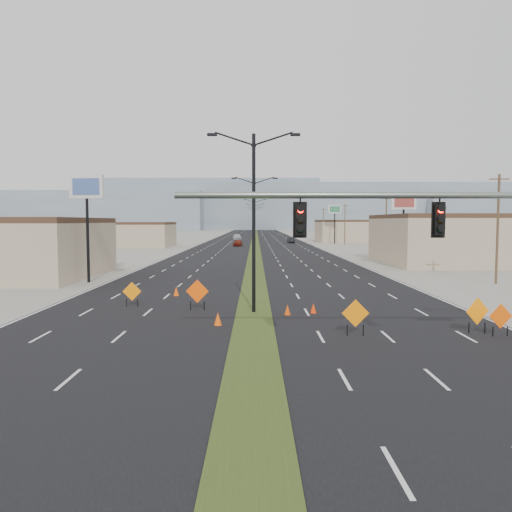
{
  "coord_description": "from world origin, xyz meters",
  "views": [
    {
      "loc": [
        0.09,
        -15.93,
        5.17
      ],
      "look_at": [
        0.13,
        12.27,
        3.2
      ],
      "focal_mm": 35.0,
      "sensor_mm": 36.0,
      "label": 1
    }
  ],
  "objects_px": {
    "streetlight_4": "(255,220)",
    "car_mid": "(291,240)",
    "cone_1": "(313,308)",
    "cone_0": "(218,319)",
    "streetlight_2": "(255,220)",
    "streetlight_5": "(255,220)",
    "streetlight_3": "(255,220)",
    "streetlight_1": "(255,219)",
    "construction_sign_3": "(356,315)",
    "pole_sign_east_near": "(404,208)",
    "pole_sign_east_far": "(335,212)",
    "car_far": "(237,237)",
    "cone_2": "(287,310)",
    "pole_sign_west": "(87,195)",
    "cone_3": "(176,291)",
    "signal_mast": "(490,232)",
    "construction_sign_5": "(477,312)",
    "construction_sign_1": "(132,292)",
    "streetlight_6": "(255,221)",
    "car_left": "(238,243)",
    "streetlight_0": "(254,217)",
    "construction_sign_4": "(501,317)",
    "construction_sign_2": "(197,292)"
  },
  "relations": [
    {
      "from": "streetlight_6",
      "to": "pole_sign_east_near",
      "type": "bearing_deg",
      "value": -83.18
    },
    {
      "from": "streetlight_1",
      "to": "streetlight_4",
      "type": "relative_size",
      "value": 1.0
    },
    {
      "from": "streetlight_2",
      "to": "cone_3",
      "type": "height_order",
      "value": "streetlight_2"
    },
    {
      "from": "pole_sign_east_far",
      "to": "car_mid",
      "type": "bearing_deg",
      "value": 171.98
    },
    {
      "from": "pole_sign_east_far",
      "to": "streetlight_4",
      "type": "bearing_deg",
      "value": 140.7
    },
    {
      "from": "streetlight_1",
      "to": "construction_sign_5",
      "type": "bearing_deg",
      "value": -72.85
    },
    {
      "from": "construction_sign_2",
      "to": "cone_3",
      "type": "bearing_deg",
      "value": 118.92
    },
    {
      "from": "construction_sign_1",
      "to": "construction_sign_3",
      "type": "distance_m",
      "value": 14.21
    },
    {
      "from": "streetlight_3",
      "to": "car_far",
      "type": "relative_size",
      "value": 1.82
    },
    {
      "from": "car_mid",
      "to": "cone_0",
      "type": "distance_m",
      "value": 94.28
    },
    {
      "from": "signal_mast",
      "to": "construction_sign_5",
      "type": "height_order",
      "value": "signal_mast"
    },
    {
      "from": "streetlight_5",
      "to": "construction_sign_3",
      "type": "height_order",
      "value": "streetlight_5"
    },
    {
      "from": "construction_sign_2",
      "to": "construction_sign_3",
      "type": "distance_m",
      "value": 10.17
    },
    {
      "from": "cone_0",
      "to": "pole_sign_east_near",
      "type": "relative_size",
      "value": 0.08
    },
    {
      "from": "cone_2",
      "to": "pole_sign_west",
      "type": "xyz_separation_m",
      "value": [
        -15.9,
        14.82,
        7.05
      ]
    },
    {
      "from": "car_left",
      "to": "pole_sign_east_far",
      "type": "xyz_separation_m",
      "value": [
        21.74,
        10.78,
        6.54
      ]
    },
    {
      "from": "streetlight_2",
      "to": "streetlight_5",
      "type": "height_order",
      "value": "same"
    },
    {
      "from": "signal_mast",
      "to": "streetlight_6",
      "type": "distance_m",
      "value": 178.21
    },
    {
      "from": "streetlight_1",
      "to": "car_mid",
      "type": "bearing_deg",
      "value": 82.18
    },
    {
      "from": "streetlight_3",
      "to": "streetlight_1",
      "type": "bearing_deg",
      "value": -90.0
    },
    {
      "from": "streetlight_2",
      "to": "pole_sign_west",
      "type": "bearing_deg",
      "value": -108.51
    },
    {
      "from": "signal_mast",
      "to": "construction_sign_5",
      "type": "bearing_deg",
      "value": 69.72
    },
    {
      "from": "streetlight_3",
      "to": "streetlight_2",
      "type": "bearing_deg",
      "value": -90.0
    },
    {
      "from": "cone_1",
      "to": "pole_sign_east_far",
      "type": "distance_m",
      "value": 87.75
    },
    {
      "from": "cone_1",
      "to": "cone_0",
      "type": "bearing_deg",
      "value": -147.55
    },
    {
      "from": "streetlight_0",
      "to": "construction_sign_1",
      "type": "relative_size",
      "value": 6.65
    },
    {
      "from": "car_far",
      "to": "cone_3",
      "type": "bearing_deg",
      "value": -95.55
    },
    {
      "from": "car_mid",
      "to": "construction_sign_4",
      "type": "height_order",
      "value": "construction_sign_4"
    },
    {
      "from": "pole_sign_east_near",
      "to": "pole_sign_east_far",
      "type": "xyz_separation_m",
      "value": [
        1.46,
        57.81,
        0.51
      ]
    },
    {
      "from": "car_far",
      "to": "pole_sign_east_far",
      "type": "xyz_separation_m",
      "value": [
        23.15,
        -23.28,
        6.4
      ]
    },
    {
      "from": "construction_sign_1",
      "to": "pole_sign_west",
      "type": "xyz_separation_m",
      "value": [
        -6.68,
        12.14,
        6.47
      ]
    },
    {
      "from": "streetlight_6",
      "to": "car_far",
      "type": "bearing_deg",
      "value": -94.82
    },
    {
      "from": "streetlight_2",
      "to": "cone_1",
      "type": "relative_size",
      "value": 17.29
    },
    {
      "from": "streetlight_6",
      "to": "cone_0",
      "type": "xyz_separation_m",
      "value": [
        -1.77,
        -171.5,
        -5.09
      ]
    },
    {
      "from": "pole_sign_east_far",
      "to": "car_far",
      "type": "bearing_deg",
      "value": 150.6
    },
    {
      "from": "streetlight_5",
      "to": "streetlight_6",
      "type": "distance_m",
      "value": 28.0
    },
    {
      "from": "streetlight_4",
      "to": "construction_sign_5",
      "type": "height_order",
      "value": "streetlight_4"
    },
    {
      "from": "pole_sign_west",
      "to": "pole_sign_east_near",
      "type": "relative_size",
      "value": 1.09
    },
    {
      "from": "pole_sign_west",
      "to": "pole_sign_east_near",
      "type": "distance_m",
      "value": 33.86
    },
    {
      "from": "construction_sign_1",
      "to": "cone_1",
      "type": "distance_m",
      "value": 10.95
    },
    {
      "from": "streetlight_0",
      "to": "construction_sign_3",
      "type": "height_order",
      "value": "streetlight_0"
    },
    {
      "from": "streetlight_4",
      "to": "car_mid",
      "type": "relative_size",
      "value": 2.54
    },
    {
      "from": "construction_sign_3",
      "to": "streetlight_4",
      "type": "bearing_deg",
      "value": 89.47
    },
    {
      "from": "construction_sign_4",
      "to": "cone_2",
      "type": "distance_m",
      "value": 10.57
    },
    {
      "from": "cone_0",
      "to": "cone_3",
      "type": "bearing_deg",
      "value": 110.26
    },
    {
      "from": "streetlight_6",
      "to": "car_left",
      "type": "height_order",
      "value": "streetlight_6"
    },
    {
      "from": "streetlight_1",
      "to": "streetlight_3",
      "type": "distance_m",
      "value": 56.0
    },
    {
      "from": "cone_3",
      "to": "streetlight_6",
      "type": "bearing_deg",
      "value": 88.09
    },
    {
      "from": "streetlight_0",
      "to": "streetlight_4",
      "type": "xyz_separation_m",
      "value": [
        0.0,
        112.0,
        0.0
      ]
    },
    {
      "from": "signal_mast",
      "to": "cone_0",
      "type": "relative_size",
      "value": 25.01
    }
  ]
}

